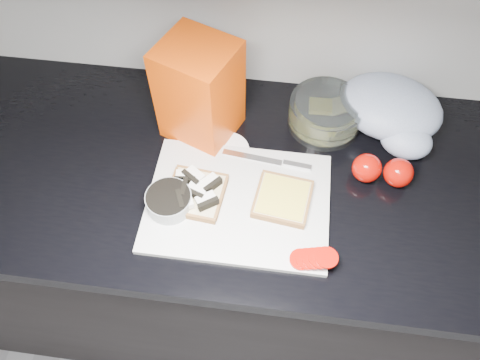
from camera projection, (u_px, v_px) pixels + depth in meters
name	position (u px, v px, depth m)	size (l,w,h in m)	color
base_cabinet	(286.00, 261.00, 1.47)	(3.50, 0.60, 0.86)	black
countertop	(302.00, 181.00, 1.10)	(3.50, 0.64, 0.04)	black
cutting_board	(238.00, 202.00, 1.04)	(0.40, 0.30, 0.01)	silver
bread_left	(195.00, 192.00, 1.03)	(0.14, 0.14, 0.04)	beige
bread_right	(283.00, 199.00, 1.02)	(0.14, 0.14, 0.02)	beige
tomato_slices	(314.00, 259.00, 0.94)	(0.11, 0.07, 0.02)	#B90D04
knife	(278.00, 162.00, 1.09)	(0.21, 0.04, 0.01)	silver
seed_tub	(169.00, 202.00, 1.01)	(0.10, 0.10, 0.05)	gray
tub_lid	(227.00, 150.00, 1.12)	(0.11, 0.11, 0.01)	white
glass_bowl	(325.00, 113.00, 1.14)	(0.18, 0.18, 0.07)	silver
bread_bag	(200.00, 91.00, 1.06)	(0.16, 0.15, 0.25)	#E13903
steel_canister	(204.00, 74.00, 1.12)	(0.08, 0.08, 0.20)	#A2A3A7
grocery_bag	(392.00, 111.00, 1.12)	(0.30, 0.28, 0.11)	#ACBBD4
whole_tomatoes	(382.00, 170.00, 1.05)	(0.14, 0.07, 0.07)	#B90D04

